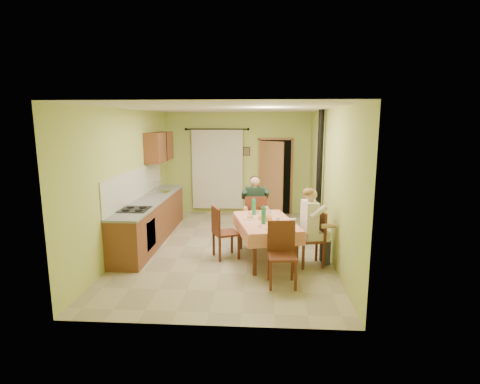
# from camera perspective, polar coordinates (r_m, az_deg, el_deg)

# --- Properties ---
(floor) EXTENTS (4.00, 6.00, 0.01)m
(floor) POSITION_cam_1_polar(r_m,az_deg,el_deg) (7.79, -1.90, -8.45)
(floor) COLOR tan
(floor) RESTS_ON ground
(room_shell) EXTENTS (4.04, 6.04, 2.82)m
(room_shell) POSITION_cam_1_polar(r_m,az_deg,el_deg) (7.40, -1.99, 4.98)
(room_shell) COLOR #C1D26C
(room_shell) RESTS_ON ground
(kitchen_run) EXTENTS (0.64, 3.64, 1.56)m
(kitchen_run) POSITION_cam_1_polar(r_m,az_deg,el_deg) (8.36, -13.41, -3.97)
(kitchen_run) COLOR brown
(kitchen_run) RESTS_ON ground
(upper_cabinets) EXTENTS (0.35, 1.40, 0.70)m
(upper_cabinets) POSITION_cam_1_polar(r_m,az_deg,el_deg) (9.39, -12.17, 6.76)
(upper_cabinets) COLOR brown
(upper_cabinets) RESTS_ON room_shell
(curtain) EXTENTS (1.70, 0.07, 2.22)m
(curtain) POSITION_cam_1_polar(r_m,az_deg,el_deg) (10.38, -3.46, 3.53)
(curtain) COLOR black
(curtain) RESTS_ON ground
(doorway) EXTENTS (0.96, 0.61, 2.15)m
(doorway) POSITION_cam_1_polar(r_m,az_deg,el_deg) (10.28, 5.10, 2.24)
(doorway) COLOR black
(doorway) RESTS_ON ground
(dining_table) EXTENTS (1.33, 1.80, 0.76)m
(dining_table) POSITION_cam_1_polar(r_m,az_deg,el_deg) (7.03, 3.90, -7.34)
(dining_table) COLOR #EE917B
(dining_table) RESTS_ON ground
(tableware) EXTENTS (0.90, 1.49, 0.33)m
(tableware) POSITION_cam_1_polar(r_m,az_deg,el_deg) (6.82, 4.30, -4.04)
(tableware) COLOR white
(tableware) RESTS_ON dining_table
(chair_far) EXTENTS (0.50, 0.50, 1.02)m
(chair_far) POSITION_cam_1_polar(r_m,az_deg,el_deg) (8.12, 2.28, -5.50)
(chair_far) COLOR #572717
(chair_far) RESTS_ON ground
(chair_near) EXTENTS (0.47, 0.47, 1.00)m
(chair_near) POSITION_cam_1_polar(r_m,az_deg,el_deg) (6.05, 6.39, -11.34)
(chair_near) COLOR #572717
(chair_near) RESTS_ON ground
(chair_right) EXTENTS (0.51, 0.51, 0.99)m
(chair_right) POSITION_cam_1_polar(r_m,az_deg,el_deg) (6.92, 10.77, -8.60)
(chair_right) COLOR #572717
(chair_right) RESTS_ON ground
(chair_left) EXTENTS (0.58, 0.58, 1.00)m
(chair_left) POSITION_cam_1_polar(r_m,az_deg,el_deg) (7.17, -2.27, -7.73)
(chair_left) COLOR #572717
(chair_left) RESTS_ON ground
(man_far) EXTENTS (0.61, 0.50, 1.39)m
(man_far) POSITION_cam_1_polar(r_m,az_deg,el_deg) (7.99, 2.30, -1.42)
(man_far) COLOR #192D23
(man_far) RESTS_ON chair_far
(man_right) EXTENTS (0.54, 0.63, 1.39)m
(man_right) POSITION_cam_1_polar(r_m,az_deg,el_deg) (6.74, 10.82, -3.89)
(man_right) COLOR silver
(man_right) RESTS_ON chair_right
(stove_flue) EXTENTS (0.24, 0.24, 2.80)m
(stove_flue) POSITION_cam_1_polar(r_m,az_deg,el_deg) (8.16, 11.86, -0.34)
(stove_flue) COLOR black
(stove_flue) RESTS_ON ground
(picture_back) EXTENTS (0.19, 0.03, 0.23)m
(picture_back) POSITION_cam_1_polar(r_m,az_deg,el_deg) (10.34, 0.99, 6.23)
(picture_back) COLOR black
(picture_back) RESTS_ON room_shell
(picture_right) EXTENTS (0.03, 0.31, 0.21)m
(picture_right) POSITION_cam_1_polar(r_m,az_deg,el_deg) (8.65, 11.97, 5.79)
(picture_right) COLOR brown
(picture_right) RESTS_ON room_shell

